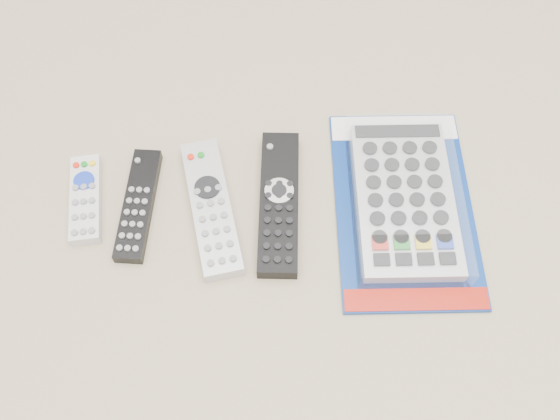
{
  "coord_description": "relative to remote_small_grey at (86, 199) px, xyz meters",
  "views": [
    {
      "loc": [
        -0.04,
        -0.38,
        0.72
      ],
      "look_at": [
        0.01,
        0.01,
        0.01
      ],
      "focal_mm": 40.0,
      "sensor_mm": 36.0,
      "label": 1
    }
  ],
  "objects": [
    {
      "name": "remote_slim_black",
      "position": [
        0.07,
        -0.02,
        -0.0
      ],
      "size": [
        0.07,
        0.17,
        0.02
      ],
      "rotation": [
        0.0,
        0.0,
        -0.2
      ],
      "color": "black",
      "rests_on": "ground"
    },
    {
      "name": "remote_small_grey",
      "position": [
        0.0,
        0.0,
        0.0
      ],
      "size": [
        0.04,
        0.13,
        0.02
      ],
      "rotation": [
        0.0,
        0.0,
        -0.0
      ],
      "color": "silver",
      "rests_on": "ground"
    },
    {
      "name": "jumbo_remote_packaged",
      "position": [
        0.42,
        -0.06,
        0.01
      ],
      "size": [
        0.21,
        0.32,
        0.04
      ],
      "rotation": [
        0.0,
        0.0,
        -0.12
      ],
      "color": "navy",
      "rests_on": "ground"
    },
    {
      "name": "remote_silver_dvd",
      "position": [
        0.16,
        -0.04,
        0.0
      ],
      "size": [
        0.07,
        0.2,
        0.02
      ],
      "rotation": [
        0.0,
        0.0,
        0.08
      ],
      "color": "#B5B4B9",
      "rests_on": "ground"
    },
    {
      "name": "remote_large_black",
      "position": [
        0.25,
        -0.04,
        0.0
      ],
      "size": [
        0.08,
        0.22,
        0.02
      ],
      "rotation": [
        0.0,
        0.0,
        -0.16
      ],
      "color": "black",
      "rests_on": "ground"
    }
  ]
}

